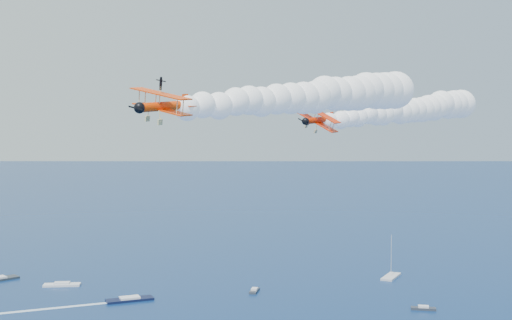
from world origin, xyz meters
TOP-DOWN VIEW (x-y plane):
  - biplane_lead at (19.84, 28.77)m, footprint 9.63×11.13m
  - biplane_trail at (-14.21, 7.24)m, footprint 9.65×10.92m
  - smoke_trail_lead at (43.72, 36.49)m, footprint 51.63×33.30m
  - smoke_trail_trail at (9.45, 15.63)m, footprint 51.73×35.38m

SIDE VIEW (x-z plane):
  - biplane_lead at x=19.84m, z-range 50.52..58.79m
  - biplane_trail at x=-14.21m, z-range 52.48..59.29m
  - smoke_trail_lead at x=43.72m, z-range 51.70..61.34m
  - smoke_trail_trail at x=9.45m, z-range 52.93..62.57m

